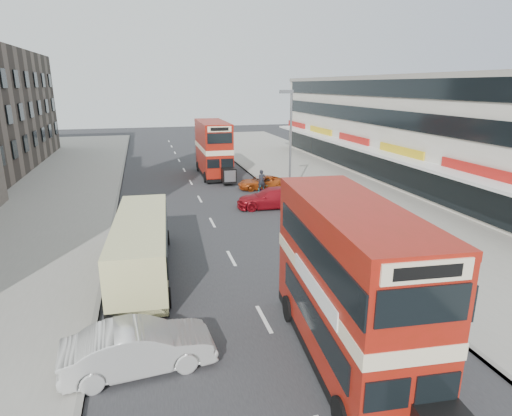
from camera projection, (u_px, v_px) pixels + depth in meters
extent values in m
plane|color=#28282B|center=(280.00, 350.00, 14.03)|extent=(160.00, 160.00, 0.00)
cube|color=#28282B|center=(200.00, 199.00, 32.58)|extent=(12.00, 90.00, 0.01)
cube|color=gray|center=(342.00, 189.00, 35.53)|extent=(12.00, 90.00, 0.15)
cube|color=gray|center=(29.00, 210.00, 29.59)|extent=(12.00, 90.00, 0.15)
cube|color=gray|center=(117.00, 204.00, 31.05)|extent=(0.20, 90.00, 0.16)
cube|color=gray|center=(275.00, 193.00, 34.07)|extent=(0.20, 90.00, 0.16)
cube|color=beige|center=(416.00, 131.00, 38.12)|extent=(8.00, 46.00, 9.00)
cube|color=black|center=(373.00, 164.00, 37.93)|extent=(0.10, 44.00, 2.40)
cube|color=gray|center=(422.00, 77.00, 36.84)|extent=(8.20, 46.20, 0.40)
cube|color=white|center=(366.00, 149.00, 37.33)|extent=(1.80, 44.00, 0.20)
cylinder|color=slate|center=(290.00, 148.00, 31.24)|extent=(0.16, 0.16, 8.00)
cube|color=slate|center=(286.00, 92.00, 30.02)|extent=(1.00, 0.20, 0.25)
cube|color=black|center=(343.00, 347.00, 13.60)|extent=(3.12, 8.01, 0.34)
cube|color=maroon|center=(346.00, 315.00, 13.27)|extent=(3.10, 8.00, 2.15)
cube|color=beige|center=(348.00, 280.00, 12.93)|extent=(3.15, 8.05, 0.44)
cube|color=maroon|center=(350.00, 244.00, 12.60)|extent=(3.10, 8.00, 2.05)
cube|color=maroon|center=(353.00, 208.00, 12.29)|extent=(3.13, 8.03, 0.24)
cube|color=black|center=(214.00, 172.00, 41.03)|extent=(2.55, 7.90, 0.34)
cube|color=maroon|center=(213.00, 160.00, 40.70)|extent=(2.53, 7.90, 2.17)
cube|color=beige|center=(213.00, 147.00, 40.36)|extent=(2.57, 7.94, 0.44)
cube|color=maroon|center=(213.00, 135.00, 40.03)|extent=(2.53, 7.90, 2.07)
cube|color=maroon|center=(212.00, 123.00, 39.72)|extent=(2.55, 7.92, 0.25)
cube|color=black|center=(229.00, 175.00, 36.81)|extent=(1.19, 1.19, 1.28)
cube|color=black|center=(143.00, 266.00, 19.70)|extent=(2.82, 9.26, 0.37)
cube|color=#CBC783|center=(142.00, 245.00, 19.40)|extent=(2.80, 9.26, 2.38)
imported|color=beige|center=(139.00, 347.00, 12.91)|extent=(4.69, 1.99, 1.51)
imported|color=maroon|center=(272.00, 198.00, 30.11)|extent=(5.16, 2.57, 1.44)
imported|color=#B44412|center=(261.00, 183.00, 35.66)|extent=(3.96, 1.89, 1.09)
imported|color=gray|center=(325.00, 194.00, 30.29)|extent=(0.70, 0.68, 1.58)
imported|color=gray|center=(262.00, 190.00, 33.36)|extent=(0.68, 1.83, 0.96)
imported|color=black|center=(262.00, 181.00, 33.16)|extent=(0.64, 0.43, 1.74)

